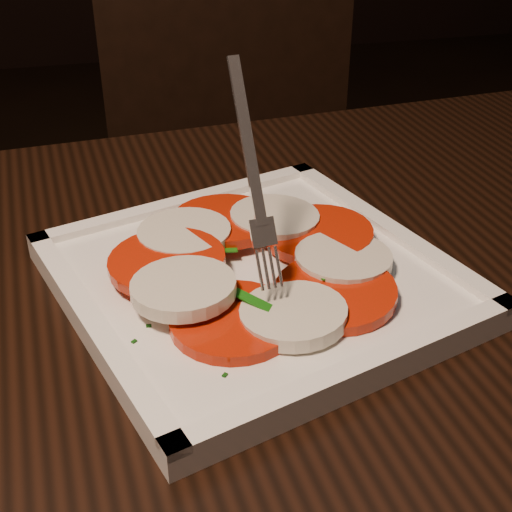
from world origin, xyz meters
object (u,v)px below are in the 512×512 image
fork (248,167)px  chair (241,177)px  table (227,467)px  plate (256,282)px

fork → chair: bearing=71.8°
chair → fork: chair is taller
table → fork: fork is taller
table → fork: bearing=64.8°
chair → plate: (-0.13, -0.63, 0.22)m
table → chair: (0.17, 0.71, -0.12)m
chair → fork: (-0.14, -0.64, 0.32)m
plate → fork: fork is taller
fork → plate: bearing=21.3°
fork → table: bearing=-121.2°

